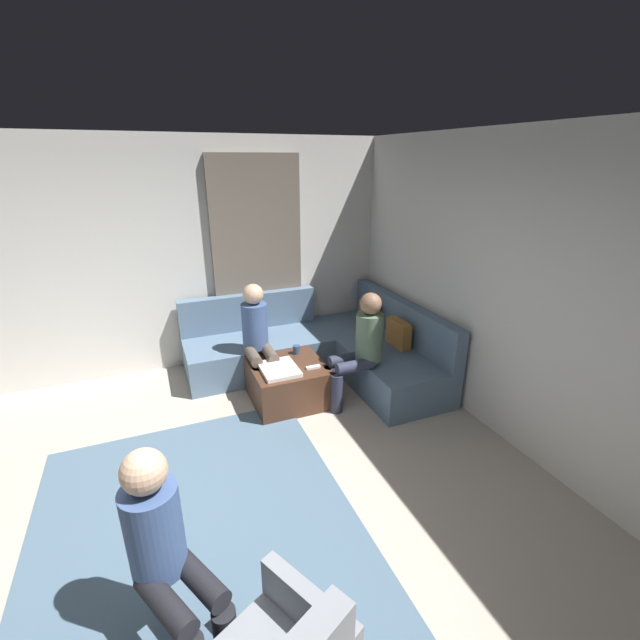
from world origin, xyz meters
TOP-DOWN VIEW (x-y plane):
  - ground_plane at (0.00, 0.00)m, footprint 6.00×6.00m
  - wall_back at (0.00, 2.94)m, footprint 6.00×0.12m
  - wall_left at (-2.94, 0.00)m, footprint 0.12×6.00m
  - curtain_panel at (-2.84, 1.30)m, footprint 0.06×1.10m
  - area_rug at (-0.20, 0.10)m, footprint 2.60×2.20m
  - sectional_couch at (-2.08, 1.88)m, footprint 2.10×2.55m
  - ottoman at (-1.59, 1.24)m, footprint 0.76×0.76m
  - folded_blanket at (-1.49, 1.12)m, footprint 0.44×0.36m
  - coffee_mug at (-1.81, 1.42)m, footprint 0.08×0.08m
  - game_remote at (-1.41, 1.46)m, footprint 0.05×0.15m
  - person_on_couch_back at (-1.28, 1.93)m, footprint 0.30×0.60m
  - person_on_couch_side at (-1.93, 1.03)m, footprint 0.60×0.30m
  - person_on_armchair at (0.52, -0.07)m, footprint 0.60×0.46m

SIDE VIEW (x-z plane):
  - ground_plane at x=0.00m, z-range -0.10..0.00m
  - area_rug at x=-0.20m, z-range 0.00..0.01m
  - ottoman at x=-1.59m, z-range 0.00..0.42m
  - sectional_couch at x=-2.08m, z-range -0.15..0.72m
  - game_remote at x=-1.41m, z-range 0.42..0.44m
  - folded_blanket at x=-1.49m, z-range 0.42..0.46m
  - coffee_mug at x=-1.81m, z-range 0.42..0.52m
  - person_on_armchair at x=0.52m, z-range 0.05..1.23m
  - person_on_couch_back at x=-1.28m, z-range 0.06..1.26m
  - person_on_couch_side at x=-1.93m, z-range 0.06..1.26m
  - curtain_panel at x=-2.84m, z-range 0.00..2.50m
  - wall_back at x=0.00m, z-range 0.00..2.70m
  - wall_left at x=-2.94m, z-range 0.00..2.70m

